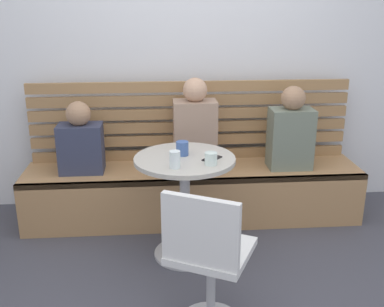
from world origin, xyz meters
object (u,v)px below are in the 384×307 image
(booth_bench, at_px, (193,193))
(cafe_table, at_px, (185,188))
(person_child_left, at_px, (291,132))
(cup_water_clear, at_px, (175,159))
(white_chair, at_px, (207,258))
(person_child_middle, at_px, (81,142))
(person_adult, at_px, (195,128))
(cup_mug_blue, at_px, (182,148))
(phone_on_table, at_px, (212,158))
(cup_glass_short, at_px, (211,159))

(booth_bench, xyz_separation_m, cafe_table, (-0.11, -0.58, 0.30))
(person_child_left, xyz_separation_m, cup_water_clear, (-0.96, -0.75, 0.06))
(white_chair, relative_size, person_child_middle, 1.50)
(person_child_middle, bearing_deg, person_child_left, -1.21)
(white_chair, xyz_separation_m, person_adult, (0.06, 1.43, 0.30))
(person_child_middle, bearing_deg, cup_water_clear, -48.10)
(cafe_table, bearing_deg, cup_water_clear, -110.57)
(white_chair, distance_m, cup_water_clear, 0.71)
(cup_mug_blue, bearing_deg, phone_on_table, -27.16)
(cup_glass_short, bearing_deg, cup_mug_blue, 130.21)
(cup_water_clear, bearing_deg, person_child_left, 37.97)
(cup_glass_short, bearing_deg, booth_bench, 94.01)
(white_chair, distance_m, cup_mug_blue, 0.92)
(white_chair, bearing_deg, person_adult, 87.64)
(person_adult, height_order, cup_water_clear, person_adult)
(cafe_table, height_order, cup_glass_short, cup_glass_short)
(person_child_middle, bearing_deg, white_chair, -58.97)
(booth_bench, bearing_deg, cup_mug_blue, -102.46)
(cup_mug_blue, distance_m, cup_glass_short, 0.26)
(booth_bench, height_order, cafe_table, cafe_table)
(booth_bench, height_order, cup_glass_short, cup_glass_short)
(cup_mug_blue, xyz_separation_m, cup_water_clear, (-0.06, -0.24, 0.01))
(white_chair, bearing_deg, cafe_table, 94.54)
(person_adult, distance_m, phone_on_table, 0.67)
(booth_bench, distance_m, person_child_middle, 0.99)
(booth_bench, distance_m, person_child_left, 0.93)
(booth_bench, relative_size, person_adult, 3.71)
(person_child_left, height_order, cup_mug_blue, person_child_left)
(booth_bench, relative_size, cafe_table, 3.65)
(booth_bench, xyz_separation_m, person_adult, (0.02, 0.04, 0.54))
(booth_bench, height_order, person_child_left, person_child_left)
(booth_bench, bearing_deg, cafe_table, -100.28)
(cafe_table, xyz_separation_m, cup_glass_short, (0.16, -0.15, 0.26))
(person_child_left, relative_size, cup_mug_blue, 7.00)
(white_chair, xyz_separation_m, person_child_left, (0.82, 1.36, 0.27))
(person_adult, bearing_deg, cup_glass_short, -87.44)
(person_child_left, height_order, cup_water_clear, person_child_left)
(booth_bench, distance_m, cup_water_clear, 0.98)
(booth_bench, xyz_separation_m, cup_glass_short, (0.05, -0.74, 0.56))
(cup_glass_short, bearing_deg, person_adult, 92.56)
(booth_bench, height_order, person_adult, person_adult)
(phone_on_table, bearing_deg, cup_mug_blue, 14.73)
(person_child_middle, bearing_deg, person_adult, 2.09)
(person_child_middle, height_order, phone_on_table, person_child_middle)
(person_child_middle, distance_m, cup_mug_blue, 0.94)
(white_chair, bearing_deg, booth_bench, 88.28)
(booth_bench, distance_m, phone_on_table, 0.82)
(cafe_table, xyz_separation_m, white_chair, (0.06, -0.81, -0.05))
(cafe_table, height_order, cup_water_clear, cup_water_clear)
(cup_water_clear, distance_m, phone_on_table, 0.29)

